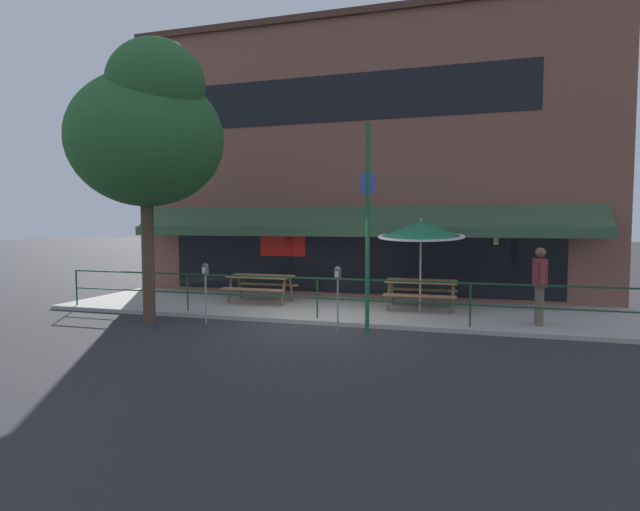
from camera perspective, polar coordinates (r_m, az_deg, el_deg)
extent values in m
plane|color=#2D2D30|center=(11.58, -0.74, -7.95)|extent=(120.00, 120.00, 0.00)
cube|color=#ADA89E|center=(13.47, 1.78, -6.09)|extent=(15.00, 4.00, 0.10)
cube|color=brown|center=(15.57, 3.93, 10.72)|extent=(15.00, 0.50, 8.49)
cube|color=black|center=(15.67, 3.75, 17.63)|extent=(10.50, 0.02, 1.40)
cube|color=#4C3027|center=(16.62, 3.96, 25.78)|extent=(15.00, 0.62, 0.20)
cube|color=black|center=(15.23, 3.67, -0.03)|extent=(12.00, 0.02, 2.30)
cube|color=red|center=(15.85, -4.30, 1.20)|extent=(1.50, 0.02, 0.70)
cube|color=#335138|center=(14.68, 3.23, 4.32)|extent=(13.80, 0.92, 0.70)
cube|color=#335138|center=(14.18, 2.75, 2.73)|extent=(13.80, 0.08, 0.28)
cube|color=black|center=(14.73, 19.44, 2.29)|extent=(0.04, 0.28, 0.04)
cube|color=black|center=(14.59, 19.46, 1.57)|extent=(0.18, 0.18, 0.28)
cube|color=beige|center=(14.59, 19.46, 1.57)|extent=(0.13, 0.19, 0.20)
cylinder|color=#194723|center=(15.24, -26.07, -3.33)|extent=(0.04, 0.04, 0.95)
cylinder|color=#194723|center=(13.17, -14.89, -4.12)|extent=(0.04, 0.04, 0.95)
cylinder|color=#194723|center=(11.77, -0.31, -4.92)|extent=(0.04, 0.04, 0.95)
cylinder|color=#194723|center=(11.28, 16.80, -5.45)|extent=(0.04, 0.04, 0.95)
cube|color=#194723|center=(11.70, -0.31, -2.62)|extent=(13.80, 0.04, 0.04)
cube|color=#194723|center=(11.77, -0.31, -4.92)|extent=(13.80, 0.03, 0.03)
cube|color=#997047|center=(14.22, -6.81, -2.37)|extent=(1.80, 0.80, 0.05)
cube|color=#997047|center=(13.73, -7.75, -3.86)|extent=(1.80, 0.26, 0.04)
cube|color=#997047|center=(14.79, -5.91, -3.31)|extent=(1.80, 0.26, 0.04)
cylinder|color=brown|center=(13.68, -4.23, -4.16)|extent=(0.07, 0.30, 0.73)
cylinder|color=brown|center=(14.27, -3.33, -3.83)|extent=(0.07, 0.30, 0.73)
cylinder|color=brown|center=(14.32, -10.25, -3.86)|extent=(0.07, 0.30, 0.73)
cylinder|color=brown|center=(14.88, -9.15, -3.56)|extent=(0.07, 0.30, 0.73)
cube|color=#997047|center=(13.20, 11.52, -2.89)|extent=(1.80, 0.80, 0.05)
cube|color=#997047|center=(12.66, 11.28, -4.54)|extent=(1.80, 0.26, 0.04)
cube|color=#997047|center=(13.81, 11.71, -3.86)|extent=(1.80, 0.26, 0.04)
cylinder|color=brown|center=(12.89, 14.93, -4.76)|extent=(0.07, 0.30, 0.73)
cylinder|color=brown|center=(13.52, 15.00, -4.37)|extent=(0.07, 0.30, 0.73)
cylinder|color=brown|center=(13.02, 7.86, -4.58)|extent=(0.07, 0.30, 0.73)
cylinder|color=brown|center=(13.65, 8.26, -4.21)|extent=(0.07, 0.30, 0.73)
cylinder|color=#B7B2A8|center=(12.81, 11.41, -1.25)|extent=(0.04, 0.04, 2.30)
cone|color=#1E6B47|center=(12.77, 11.46, 3.00)|extent=(2.10, 2.12, 0.56)
cylinder|color=white|center=(12.77, 11.45, 2.15)|extent=(2.14, 2.14, 0.20)
sphere|color=#B7B2A8|center=(12.77, 11.48, 4.08)|extent=(0.07, 0.07, 0.07)
cylinder|color=#665B4C|center=(11.93, 23.85, -5.34)|extent=(0.15, 0.15, 0.86)
cylinder|color=#665B4C|center=(12.12, 23.65, -5.19)|extent=(0.15, 0.15, 0.86)
cube|color=maroon|center=(11.94, 23.84, -1.80)|extent=(0.27, 0.42, 0.60)
cylinder|color=maroon|center=(11.69, 24.10, -2.07)|extent=(0.10, 0.10, 0.54)
cylinder|color=maroon|center=(12.19, 23.59, -1.83)|extent=(0.10, 0.10, 0.54)
sphere|color=brown|center=(11.91, 23.90, 0.31)|extent=(0.22, 0.22, 0.22)
cylinder|color=gray|center=(11.93, -12.92, -4.90)|extent=(0.04, 0.04, 1.15)
cylinder|color=#4C4C51|center=(11.85, -12.97, -1.67)|extent=(0.15, 0.15, 0.20)
sphere|color=#4C4C51|center=(11.84, -12.98, -1.18)|extent=(0.14, 0.14, 0.14)
cube|color=silver|center=(11.78, -13.16, -1.65)|extent=(0.08, 0.01, 0.13)
cylinder|color=gray|center=(10.71, 2.04, -5.78)|extent=(0.04, 0.04, 1.15)
cylinder|color=#4C4C51|center=(10.62, 2.05, -2.18)|extent=(0.15, 0.15, 0.20)
sphere|color=#4C4C51|center=(10.61, 2.05, -1.65)|extent=(0.14, 0.14, 0.14)
cube|color=silver|center=(10.54, 1.94, -2.17)|extent=(0.08, 0.01, 0.13)
cylinder|color=#1E6033|center=(10.58, 5.48, 2.98)|extent=(0.09, 0.09, 4.42)
cube|color=blue|center=(10.60, 5.49, 8.24)|extent=(0.28, 0.02, 0.40)
cylinder|color=brown|center=(12.23, -19.04, -0.24)|extent=(0.28, 0.28, 3.08)
ellipsoid|color=#28602D|center=(12.36, -19.31, 12.41)|extent=(3.60, 3.24, 3.06)
ellipsoid|color=#28602D|center=(11.98, -18.27, 17.98)|extent=(2.16, 1.98, 1.98)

